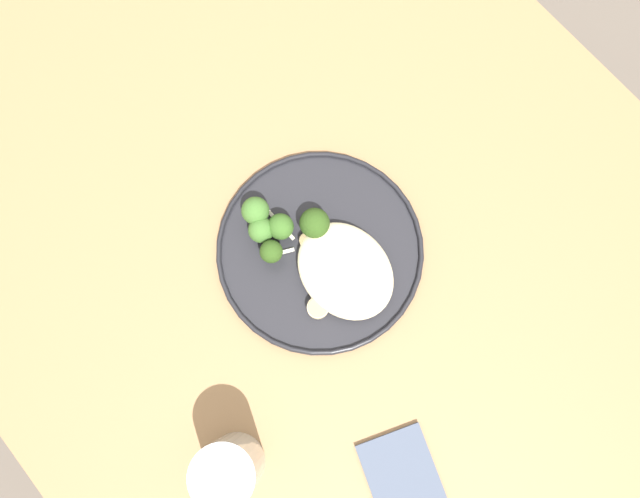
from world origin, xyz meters
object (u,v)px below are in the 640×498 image
object	(u,v)px
broccoli_floret_center_pile	(271,252)
broccoli_floret_tall_stalk	(256,211)
seared_scallop_tilted_round	(375,280)
broccoli_floret_left_leaning	(312,225)
water_glass	(230,469)
seared_scallop_left_edge	(318,308)
broccoli_floret_small_sprig	(261,230)
broccoli_floret_front_edge	(281,227)
seared_scallop_tiny_bay	(330,266)
seared_scallop_right_edge	(308,241)
dinner_plate	(320,251)
folded_napkin	(407,491)
seared_scallop_large_seared	(345,273)

from	to	relation	value
broccoli_floret_center_pile	broccoli_floret_tall_stalk	bearing A→B (deg)	161.47
seared_scallop_tilted_round	broccoli_floret_left_leaning	size ratio (longest dim) A/B	0.59
water_glass	broccoli_floret_left_leaning	bearing A→B (deg)	122.12
seared_scallop_left_edge	water_glass	size ratio (longest dim) A/B	0.24
broccoli_floret_small_sprig	seared_scallop_left_edge	bearing A→B (deg)	-3.61
broccoli_floret_front_edge	broccoli_floret_tall_stalk	world-z (taller)	broccoli_floret_tall_stalk
seared_scallop_tiny_bay	seared_scallop_right_edge	bearing A→B (deg)	179.79
broccoli_floret_front_edge	broccoli_floret_small_sprig	distance (m)	0.03
seared_scallop_tiny_bay	seared_scallop_right_edge	distance (m)	0.05
broccoli_floret_center_pile	broccoli_floret_small_sprig	distance (m)	0.04
broccoli_floret_small_sprig	broccoli_floret_center_pile	bearing A→B (deg)	-14.88
dinner_plate	broccoli_floret_center_pile	xyz separation A→B (m)	(-0.03, -0.06, 0.04)
seared_scallop_tiny_bay	folded_napkin	world-z (taller)	seared_scallop_tiny_bay
dinner_plate	broccoli_floret_front_edge	size ratio (longest dim) A/B	5.74
broccoli_floret_small_sprig	water_glass	size ratio (longest dim) A/B	0.40
seared_scallop_tilted_round	broccoli_floret_front_edge	distance (m)	0.15
seared_scallop_large_seared	broccoli_floret_small_sprig	world-z (taller)	broccoli_floret_small_sprig
seared_scallop_left_edge	broccoli_floret_center_pile	xyz separation A→B (m)	(-0.10, -0.00, 0.02)
broccoli_floret_small_sprig	seared_scallop_tilted_round	bearing A→B (deg)	26.76
broccoli_floret_tall_stalk	broccoli_floret_left_leaning	xyz separation A→B (m)	(0.06, 0.05, -0.00)
dinner_plate	seared_scallop_right_edge	distance (m)	0.02
dinner_plate	broccoli_floret_front_edge	distance (m)	0.07
broccoli_floret_small_sprig	broccoli_floret_left_leaning	xyz separation A→B (m)	(0.04, 0.06, 0.00)
seared_scallop_tiny_bay	seared_scallop_tilted_round	xyz separation A→B (m)	(0.05, 0.03, -0.00)
seared_scallop_large_seared	broccoli_floret_front_edge	bearing A→B (deg)	-164.48
dinner_plate	water_glass	bearing A→B (deg)	-61.46
broccoli_floret_front_edge	water_glass	world-z (taller)	water_glass
seared_scallop_right_edge	folded_napkin	size ratio (longest dim) A/B	0.16
seared_scallop_tiny_bay	broccoli_floret_center_pile	distance (m)	0.08
broccoli_floret_tall_stalk	broccoli_floret_center_pile	bearing A→B (deg)	-18.53
seared_scallop_large_seared	seared_scallop_tilted_round	xyz separation A→B (m)	(0.03, 0.02, -0.00)
broccoli_floret_left_leaning	seared_scallop_large_seared	bearing A→B (deg)	-3.70
broccoli_floret_front_edge	folded_napkin	distance (m)	0.38
broccoli_floret_left_leaning	broccoli_floret_front_edge	bearing A→B (deg)	-128.16
seared_scallop_tilted_round	water_glass	size ratio (longest dim) A/B	0.26
broccoli_floret_tall_stalk	broccoli_floret_small_sprig	distance (m)	0.03
broccoli_floret_front_edge	broccoli_floret_small_sprig	bearing A→B (deg)	-120.78
broccoli_floret_tall_stalk	broccoli_floret_center_pile	world-z (taller)	broccoli_floret_tall_stalk
broccoli_floret_center_pile	folded_napkin	world-z (taller)	broccoli_floret_center_pile
broccoli_floret_left_leaning	broccoli_floret_small_sprig	bearing A→B (deg)	-125.31
seared_scallop_tiny_bay	broccoli_floret_tall_stalk	size ratio (longest dim) A/B	0.58
seared_scallop_tiny_bay	broccoli_floret_center_pile	world-z (taller)	broccoli_floret_center_pile
dinner_plate	broccoli_floret_small_sprig	bearing A→B (deg)	-145.51
seared_scallop_tilted_round	folded_napkin	size ratio (longest dim) A/B	0.22
broccoli_floret_front_edge	broccoli_floret_center_pile	world-z (taller)	broccoli_floret_center_pile
seared_scallop_tilted_round	broccoli_floret_small_sprig	distance (m)	0.17
seared_scallop_tiny_bay	seared_scallop_tilted_round	distance (m)	0.06
broccoli_floret_left_leaning	seared_scallop_right_edge	bearing A→B (deg)	-57.93
seared_scallop_left_edge	broccoli_floret_small_sprig	size ratio (longest dim) A/B	0.60
seared_scallop_tilted_round	broccoli_floret_center_pile	distance (m)	0.15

